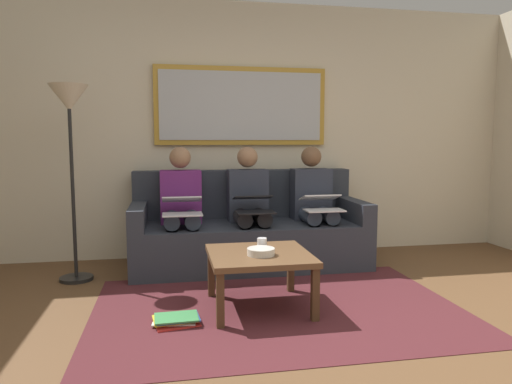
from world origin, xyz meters
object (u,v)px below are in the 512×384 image
Objects in this scene: laptop_white at (322,203)px; person_right at (181,204)px; laptop_silver at (182,206)px; person_left at (314,201)px; person_middle at (249,203)px; couch at (248,232)px; framed_mirror at (242,106)px; laptop_black at (254,204)px; cup at (262,244)px; coffee_table at (259,260)px; magazine_stack at (176,319)px; standing_lamp at (70,120)px; bowl at (261,252)px.

person_right is (1.28, -0.25, -0.02)m from laptop_white.
person_left is at bearing -169.40° from laptop_silver.
person_left and person_middle have the same top height.
framed_mirror reaches higher than couch.
laptop_black is 0.32× the size of person_right.
cup is at bearing 123.23° from laptop_silver.
person_middle reaches higher than coffee_table.
cup reaches higher than magazine_stack.
person_middle is (0.00, 0.46, -0.94)m from framed_mirror.
laptop_black is 0.69m from person_right.
person_left is 2.33m from standing_lamp.
person_left is (-0.77, -1.22, 0.18)m from bowl.
person_middle is (-0.09, -1.08, 0.16)m from cup.
laptop_silver is 1.26m from magazine_stack.
laptop_white is 2.31m from standing_lamp.
person_right reaches higher than cup.
person_left reaches higher than bowl.
person_left is 3.14× the size of laptop_silver.
laptop_silver is at bearing -0.33° from laptop_black.
framed_mirror is at bearing -47.69° from laptop_white.
couch is 11.40× the size of bowl.
framed_mirror is 2.02m from bowl.
bowl is 1.13m from laptop_silver.
magazine_stack is (0.59, 0.20, -0.32)m from coffee_table.
person_left is 1.30m from laptop_silver.
coffee_table is at bearing 146.29° from standing_lamp.
laptop_white reaches higher than magazine_stack.
couch is at bearing -95.91° from coffee_table.
person_right reaches higher than laptop_silver.
couch is 0.45m from laptop_black.
laptop_white is at bearing -128.25° from bowl.
laptop_black is at bearing 90.00° from framed_mirror.
standing_lamp is (0.83, -1.15, 1.34)m from magazine_stack.
cup is (0.09, 1.53, -1.10)m from framed_mirror.
magazine_stack is at bearing 68.19° from framed_mirror.
person_left reaches higher than coffee_table.
coffee_table is at bearing 114.10° from person_right.
standing_lamp is at bearing -1.64° from laptop_black.
laptop_black reaches higher than coffee_table.
couch is 1.93× the size of person_middle.
magazine_stack is at bearing 85.81° from laptop_silver.
magazine_stack is at bearing 125.89° from standing_lamp.
couch is 0.71m from person_right.
couch is 6.10× the size of laptop_black.
standing_lamp is (1.55, 0.66, -0.18)m from framed_mirror.
cup is at bearing 83.70° from laptop_black.
laptop_silver is (0.64, -0.00, -0.00)m from laptop_black.
framed_mirror is at bearing -157.07° from standing_lamp.
couch is 1.93× the size of person_right.
couch is 1.61m from magazine_stack.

